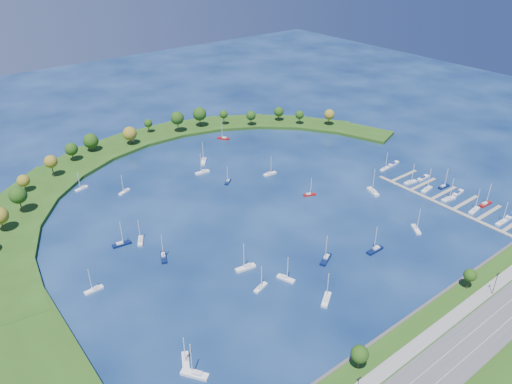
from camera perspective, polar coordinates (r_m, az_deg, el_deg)
ground at (r=255.84m, az=-0.19°, el=-1.55°), size 700.00×700.00×0.00m
south_shoreline at (r=193.70m, az=23.69°, el=-15.87°), size 420.00×43.10×11.60m
breakwater at (r=272.33m, az=-14.32°, el=-0.27°), size 286.74×247.64×2.00m
breakwater_trees at (r=312.03m, az=-13.19°, el=5.70°), size 240.57×92.68×15.24m
harbor_tower at (r=336.76m, az=-14.27°, el=6.11°), size 2.60×2.60×4.02m
dock_system at (r=279.57m, az=21.82°, el=-0.90°), size 24.28×82.00×1.60m
moored_boat_0 at (r=217.48m, az=8.21°, el=-7.76°), size 9.45×6.41×13.60m
moored_boat_1 at (r=233.04m, az=-15.55°, el=-5.86°), size 8.87×3.47×12.70m
moored_boat_2 at (r=227.33m, az=13.84°, el=-6.58°), size 9.08×2.55×13.34m
moored_boat_3 at (r=196.89m, az=8.27°, el=-12.35°), size 8.71×6.90×12.94m
moored_boat_4 at (r=170.72m, az=-7.20°, el=-20.43°), size 7.55×9.29×13.91m
moored_boat_5 at (r=287.57m, az=-19.85°, el=0.45°), size 7.84×3.99×11.09m
moored_boat_6 at (r=265.96m, az=6.31°, el=-0.25°), size 7.26×4.78×10.41m
moored_boat_7 at (r=210.50m, az=-1.22°, el=-8.83°), size 9.37×4.00×13.35m
moored_boat_8 at (r=336.40m, az=-3.87°, el=6.36°), size 6.72×8.14×12.25m
moored_boat_9 at (r=220.38m, az=-10.83°, el=-7.47°), size 5.66×8.76×12.54m
moored_boat_10 at (r=174.82m, az=-8.29°, el=-19.02°), size 5.79×8.41×12.14m
moored_boat_11 at (r=276.85m, az=-15.23°, el=0.09°), size 7.78×5.14×11.16m
moored_boat_12 at (r=303.79m, az=-6.18°, el=3.68°), size 8.13×9.12×14.09m
moored_boat_13 at (r=278.20m, az=-3.32°, el=1.29°), size 6.85×6.01×10.51m
moored_boat_14 at (r=209.93m, az=-18.54°, el=-10.78°), size 7.66×2.29×11.20m
moored_boat_15 at (r=274.82m, az=13.61°, el=0.11°), size 5.94×9.97×14.16m
moored_boat_16 at (r=286.60m, az=1.64°, el=2.21°), size 8.31×2.90×12.00m
moored_boat_17 at (r=200.56m, az=0.54°, el=-11.09°), size 7.56×4.09×10.70m
moored_boat_18 at (r=205.23m, az=3.52°, el=-10.06°), size 4.73×8.27×11.73m
moored_boat_19 at (r=233.19m, az=-13.44°, el=-5.54°), size 5.85×7.97×11.64m
moored_boat_20 at (r=247.47m, az=18.32°, el=-4.11°), size 6.69×8.16×12.24m
moored_boat_21 at (r=290.08m, az=-6.31°, el=2.39°), size 9.01×3.24×12.98m
docked_boat_0 at (r=269.19m, az=26.93°, el=-3.15°), size 8.09×2.41×11.83m
docked_boat_1 at (r=277.97m, az=27.87°, el=-2.43°), size 9.29×2.77×1.89m
docked_boat_2 at (r=274.10m, az=24.30°, el=-1.92°), size 8.98×3.58×12.83m
docked_boat_3 at (r=282.56m, az=25.38°, el=-1.24°), size 8.72×2.82×12.67m
docked_boat_4 at (r=279.84m, az=21.71°, el=-0.71°), size 9.10×3.80×12.97m
docked_boat_5 at (r=288.60m, az=22.68°, el=-0.06°), size 8.88×3.20×1.78m
docked_boat_6 at (r=285.66m, az=19.45°, el=0.34°), size 9.12×3.69×13.02m
docked_boat_7 at (r=292.21m, az=21.23°, el=0.65°), size 7.98×2.59×11.59m
docked_boat_8 at (r=290.72m, az=17.71°, el=1.15°), size 8.49×3.68×12.07m
docked_boat_9 at (r=298.22m, az=19.08°, el=1.59°), size 9.32×3.12×1.87m
docked_boat_10 at (r=302.70m, az=14.91°, el=2.71°), size 7.52×2.66×10.85m
docked_boat_11 at (r=310.75m, az=15.89°, el=3.23°), size 9.14×3.55×1.82m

